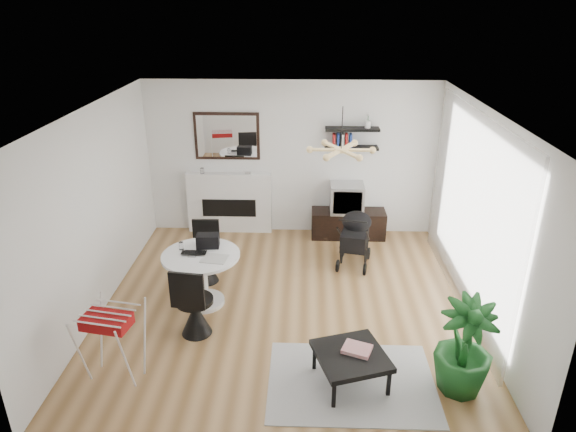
{
  "coord_description": "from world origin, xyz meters",
  "views": [
    {
      "loc": [
        0.24,
        -6.06,
        3.97
      ],
      "look_at": [
        0.02,
        0.4,
        1.18
      ],
      "focal_mm": 32.0,
      "sensor_mm": 36.0,
      "label": 1
    }
  ],
  "objects_px": {
    "fireplace": "(229,196)",
    "dining_table": "(202,271)",
    "tv_console": "(348,224)",
    "coffee_table": "(351,357)",
    "crt_tv": "(347,198)",
    "drying_rack": "(113,343)",
    "potted_plant": "(464,347)",
    "stroller": "(355,240)"
  },
  "relations": [
    {
      "from": "crt_tv",
      "to": "stroller",
      "type": "height_order",
      "value": "crt_tv"
    },
    {
      "from": "stroller",
      "to": "potted_plant",
      "type": "distance_m",
      "value": 2.98
    },
    {
      "from": "stroller",
      "to": "drying_rack",
      "type": "bearing_deg",
      "value": -123.75
    },
    {
      "from": "crt_tv",
      "to": "potted_plant",
      "type": "xyz_separation_m",
      "value": [
        0.98,
        -3.83,
        -0.18
      ]
    },
    {
      "from": "fireplace",
      "to": "crt_tv",
      "type": "height_order",
      "value": "fireplace"
    },
    {
      "from": "tv_console",
      "to": "dining_table",
      "type": "xyz_separation_m",
      "value": [
        -2.16,
        -2.25,
        0.27
      ]
    },
    {
      "from": "dining_table",
      "to": "drying_rack",
      "type": "height_order",
      "value": "drying_rack"
    },
    {
      "from": "dining_table",
      "to": "stroller",
      "type": "xyz_separation_m",
      "value": [
        2.19,
        1.25,
        -0.1
      ]
    },
    {
      "from": "dining_table",
      "to": "coffee_table",
      "type": "bearing_deg",
      "value": -38.51
    },
    {
      "from": "tv_console",
      "to": "coffee_table",
      "type": "height_order",
      "value": "tv_console"
    },
    {
      "from": "fireplace",
      "to": "dining_table",
      "type": "relative_size",
      "value": 2.05
    },
    {
      "from": "drying_rack",
      "to": "coffee_table",
      "type": "height_order",
      "value": "drying_rack"
    },
    {
      "from": "tv_console",
      "to": "potted_plant",
      "type": "xyz_separation_m",
      "value": [
        0.93,
        -3.84,
        0.31
      ]
    },
    {
      "from": "stroller",
      "to": "coffee_table",
      "type": "relative_size",
      "value": 1.03
    },
    {
      "from": "drying_rack",
      "to": "coffee_table",
      "type": "relative_size",
      "value": 0.95
    },
    {
      "from": "dining_table",
      "to": "potted_plant",
      "type": "bearing_deg",
      "value": -27.1
    },
    {
      "from": "tv_console",
      "to": "coffee_table",
      "type": "relative_size",
      "value": 1.41
    },
    {
      "from": "crt_tv",
      "to": "coffee_table",
      "type": "height_order",
      "value": "crt_tv"
    },
    {
      "from": "stroller",
      "to": "crt_tv",
      "type": "bearing_deg",
      "value": 106.59
    },
    {
      "from": "drying_rack",
      "to": "stroller",
      "type": "xyz_separation_m",
      "value": [
        2.89,
        2.78,
        -0.05
      ]
    },
    {
      "from": "dining_table",
      "to": "coffee_table",
      "type": "height_order",
      "value": "dining_table"
    },
    {
      "from": "tv_console",
      "to": "crt_tv",
      "type": "relative_size",
      "value": 2.26
    },
    {
      "from": "drying_rack",
      "to": "potted_plant",
      "type": "relative_size",
      "value": 0.79
    },
    {
      "from": "coffee_table",
      "to": "crt_tv",
      "type": "bearing_deg",
      "value": 86.98
    },
    {
      "from": "dining_table",
      "to": "coffee_table",
      "type": "xyz_separation_m",
      "value": [
        1.92,
        -1.52,
        -0.16
      ]
    },
    {
      "from": "stroller",
      "to": "potted_plant",
      "type": "xyz_separation_m",
      "value": [
        0.91,
        -2.84,
        0.15
      ]
    },
    {
      "from": "fireplace",
      "to": "dining_table",
      "type": "xyz_separation_m",
      "value": [
        -0.04,
        -2.41,
        -0.18
      ]
    },
    {
      "from": "crt_tv",
      "to": "potted_plant",
      "type": "distance_m",
      "value": 3.96
    },
    {
      "from": "coffee_table",
      "to": "potted_plant",
      "type": "bearing_deg",
      "value": -2.89
    },
    {
      "from": "coffee_table",
      "to": "stroller",
      "type": "bearing_deg",
      "value": 84.38
    },
    {
      "from": "dining_table",
      "to": "drying_rack",
      "type": "xyz_separation_m",
      "value": [
        -0.7,
        -1.53,
        -0.05
      ]
    },
    {
      "from": "coffee_table",
      "to": "potted_plant",
      "type": "xyz_separation_m",
      "value": [
        1.18,
        -0.06,
        0.21
      ]
    },
    {
      "from": "fireplace",
      "to": "potted_plant",
      "type": "height_order",
      "value": "fireplace"
    },
    {
      "from": "fireplace",
      "to": "coffee_table",
      "type": "distance_m",
      "value": 4.37
    },
    {
      "from": "tv_console",
      "to": "coffee_table",
      "type": "xyz_separation_m",
      "value": [
        -0.25,
        -3.78,
        0.1
      ]
    },
    {
      "from": "stroller",
      "to": "dining_table",
      "type": "bearing_deg",
      "value": -137.87
    },
    {
      "from": "crt_tv",
      "to": "coffee_table",
      "type": "relative_size",
      "value": 0.62
    },
    {
      "from": "fireplace",
      "to": "coffee_table",
      "type": "height_order",
      "value": "fireplace"
    },
    {
      "from": "fireplace",
      "to": "dining_table",
      "type": "bearing_deg",
      "value": -91.0
    },
    {
      "from": "fireplace",
      "to": "stroller",
      "type": "height_order",
      "value": "fireplace"
    },
    {
      "from": "drying_rack",
      "to": "coffee_table",
      "type": "distance_m",
      "value": 2.62
    },
    {
      "from": "dining_table",
      "to": "drying_rack",
      "type": "bearing_deg",
      "value": -114.59
    }
  ]
}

